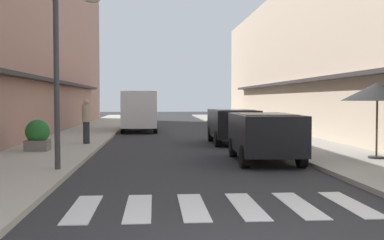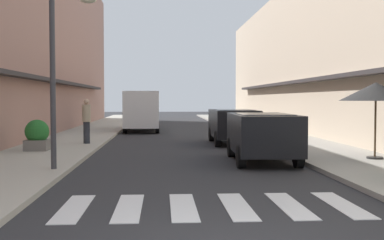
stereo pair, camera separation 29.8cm
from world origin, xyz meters
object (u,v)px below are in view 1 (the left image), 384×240
planter_midblock (38,135)px  pedestrian_walking_near (86,120)px  street_lamp (65,57)px  cafe_umbrella (377,92)px  parked_car_mid (233,122)px  parked_car_near (265,132)px  delivery_van (140,108)px

planter_midblock → pedestrian_walking_near: (1.32, 2.53, 0.43)m
street_lamp → cafe_umbrella: bearing=9.9°
parked_car_mid → street_lamp: (-5.57, -7.83, 2.04)m
parked_car_near → planter_midblock: parked_car_near is taller
parked_car_near → delivery_van: bearing=106.4°
parked_car_mid → cafe_umbrella: cafe_umbrella is taller
delivery_van → pedestrian_walking_near: delivery_van is taller
parked_car_near → pedestrian_walking_near: pedestrian_walking_near is taller
parked_car_mid → delivery_van: (-4.20, 8.33, 0.49)m
parked_car_near → cafe_umbrella: size_ratio=1.75×
parked_car_mid → delivery_van: bearing=116.8°
delivery_van → pedestrian_walking_near: size_ratio=3.01×
street_lamp → planter_midblock: bearing=111.3°
parked_car_mid → cafe_umbrella: (3.35, -6.28, 1.19)m
parked_car_near → pedestrian_walking_near: size_ratio=2.22×
delivery_van → street_lamp: (-1.37, -16.16, 1.55)m
delivery_van → cafe_umbrella: cafe_umbrella is taller
parked_car_mid → pedestrian_walking_near: pedestrian_walking_near is taller
street_lamp → cafe_umbrella: 9.09m
parked_car_near → parked_car_mid: size_ratio=1.02×
parked_car_near → delivery_van: (-4.20, 14.28, 0.49)m
pedestrian_walking_near → parked_car_near: bearing=134.8°
parked_car_near → pedestrian_walking_near: (-6.05, 5.26, 0.16)m
cafe_umbrella → street_lamp: bearing=-170.1°
parked_car_mid → delivery_van: 9.34m
parked_car_mid → delivery_van: delivery_van is taller
delivery_van → planter_midblock: delivery_van is taller
parked_car_near → pedestrian_walking_near: 8.02m
parked_car_mid → planter_midblock: size_ratio=3.67×
parked_car_near → planter_midblock: bearing=159.6°
parked_car_near → cafe_umbrella: cafe_umbrella is taller
parked_car_mid → street_lamp: size_ratio=0.86×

